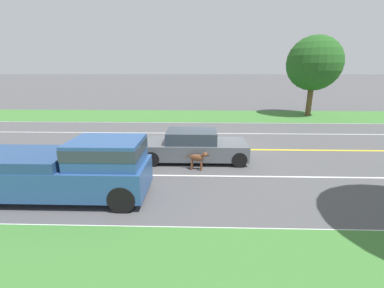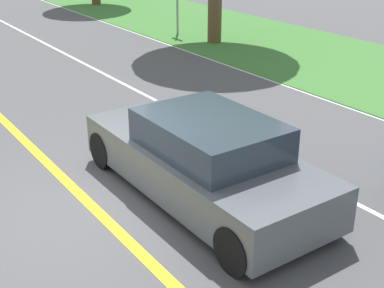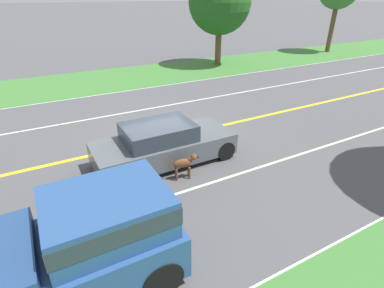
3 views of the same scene
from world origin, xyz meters
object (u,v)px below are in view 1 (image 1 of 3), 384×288
ego_car (195,146)px  pickup_truck (66,168)px  dog (198,158)px  roadside_tree_left_near (314,64)px

ego_car → pickup_truck: (3.69, -4.09, 0.34)m
dog → pickup_truck: (2.46, -4.26, 0.47)m
pickup_truck → ego_car: bearing=132.1°
ego_car → dog: ego_car is taller
ego_car → roadside_tree_left_near: bearing=140.3°
dog → pickup_truck: 4.94m
pickup_truck → roadside_tree_left_near: 21.45m
roadside_tree_left_near → ego_car: bearing=-39.7°
ego_car → roadside_tree_left_near: size_ratio=0.68×
dog → roadside_tree_left_near: roadside_tree_left_near is taller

